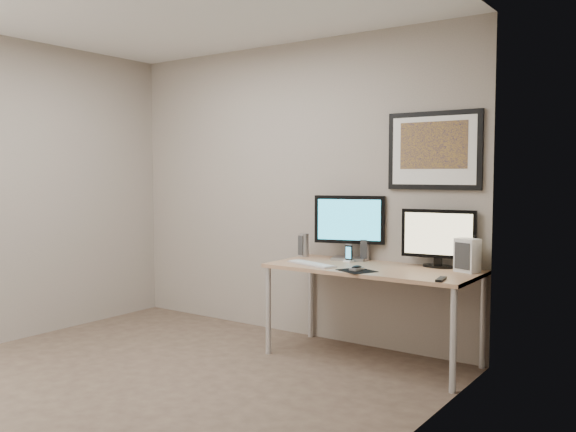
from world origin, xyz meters
name	(u,v)px	position (x,y,z in m)	size (l,w,h in m)	color
floor	(150,384)	(0.00, 0.00, 0.00)	(3.60, 3.60, 0.00)	#4B3A2E
room	(193,146)	(0.00, 0.45, 1.64)	(3.60, 3.60, 3.60)	white
desk	(372,276)	(1.00, 1.35, 0.66)	(1.60, 0.70, 0.73)	#9D6E4C
framed_art	(434,150)	(1.35, 1.68, 1.62)	(0.75, 0.04, 0.60)	black
monitor_large	(349,224)	(0.66, 1.59, 1.03)	(0.57, 0.26, 0.53)	#A6A6AB
monitor_tv	(438,237)	(1.42, 1.62, 0.97)	(0.56, 0.16, 0.44)	black
speaker_left	(304,245)	(0.25, 1.54, 0.83)	(0.08, 0.08, 0.20)	#A6A6AB
speaker_right	(365,249)	(0.78, 1.65, 0.82)	(0.08, 0.08, 0.19)	#A6A6AB
phone_dock	(349,254)	(0.72, 1.48, 0.80)	(0.06, 0.06, 0.14)	black
keyboard	(311,264)	(0.56, 1.18, 0.74)	(0.47, 0.12, 0.02)	silver
mousepad	(357,271)	(1.00, 1.12, 0.73)	(0.24, 0.22, 0.00)	black
mouse	(357,268)	(0.99, 1.13, 0.75)	(0.06, 0.10, 0.04)	black
remote	(441,279)	(1.65, 1.09, 0.74)	(0.04, 0.16, 0.02)	black
fan_unit	(467,255)	(1.67, 1.54, 0.85)	(0.16, 0.12, 0.24)	silver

